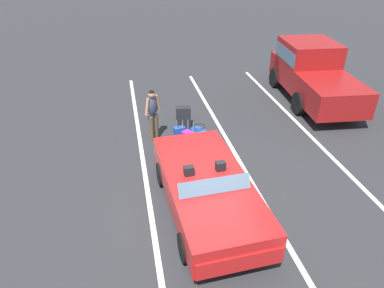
{
  "coord_description": "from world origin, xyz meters",
  "views": [
    {
      "loc": [
        6.1,
        -1.59,
        5.54
      ],
      "look_at": [
        -1.8,
        0.02,
        0.75
      ],
      "focal_mm": 32.87,
      "sensor_mm": 36.0,
      "label": 1
    }
  ],
  "objects_px": {
    "convertible_car": "(210,196)",
    "parked_pickup_truck_near": "(312,71)",
    "suitcase_small_carryon": "(179,134)",
    "suitcase_large_black": "(183,117)",
    "traveler_person": "(153,112)",
    "duffel_bag": "(199,131)",
    "suitcase_medium_bright": "(189,142)"
  },
  "relations": [
    {
      "from": "suitcase_medium_bright",
      "to": "suitcase_large_black",
      "type": "bearing_deg",
      "value": -127.31
    },
    {
      "from": "suitcase_small_carryon",
      "to": "traveler_person",
      "type": "xyz_separation_m",
      "value": [
        -0.29,
        -0.76,
        0.68
      ]
    },
    {
      "from": "suitcase_small_carryon",
      "to": "duffel_bag",
      "type": "distance_m",
      "value": 0.72
    },
    {
      "from": "suitcase_large_black",
      "to": "parked_pickup_truck_near",
      "type": "xyz_separation_m",
      "value": [
        -1.49,
        5.26,
        0.74
      ]
    },
    {
      "from": "suitcase_medium_bright",
      "to": "duffel_bag",
      "type": "distance_m",
      "value": 0.99
    },
    {
      "from": "suitcase_medium_bright",
      "to": "suitcase_small_carryon",
      "type": "distance_m",
      "value": 0.64
    },
    {
      "from": "convertible_car",
      "to": "suitcase_medium_bright",
      "type": "height_order",
      "value": "convertible_car"
    },
    {
      "from": "suitcase_medium_bright",
      "to": "suitcase_small_carryon",
      "type": "xyz_separation_m",
      "value": [
        -0.61,
        -0.18,
        -0.06
      ]
    },
    {
      "from": "suitcase_small_carryon",
      "to": "duffel_bag",
      "type": "height_order",
      "value": "suitcase_small_carryon"
    },
    {
      "from": "suitcase_large_black",
      "to": "suitcase_medium_bright",
      "type": "xyz_separation_m",
      "value": [
        1.51,
        -0.11,
        -0.06
      ]
    },
    {
      "from": "convertible_car",
      "to": "parked_pickup_truck_near",
      "type": "bearing_deg",
      "value": 134.08
    },
    {
      "from": "suitcase_small_carryon",
      "to": "parked_pickup_truck_near",
      "type": "bearing_deg",
      "value": -78.05
    },
    {
      "from": "suitcase_medium_bright",
      "to": "traveler_person",
      "type": "relative_size",
      "value": 0.61
    },
    {
      "from": "convertible_car",
      "to": "duffel_bag",
      "type": "distance_m",
      "value": 3.81
    },
    {
      "from": "suitcase_medium_bright",
      "to": "parked_pickup_truck_near",
      "type": "xyz_separation_m",
      "value": [
        -3.01,
        5.37,
        0.79
      ]
    },
    {
      "from": "traveler_person",
      "to": "suitcase_small_carryon",
      "type": "bearing_deg",
      "value": 33.4
    },
    {
      "from": "convertible_car",
      "to": "traveler_person",
      "type": "relative_size",
      "value": 2.56
    },
    {
      "from": "suitcase_large_black",
      "to": "traveler_person",
      "type": "distance_m",
      "value": 1.34
    },
    {
      "from": "parked_pickup_truck_near",
      "to": "convertible_car",
      "type": "bearing_deg",
      "value": 142.12
    },
    {
      "from": "traveler_person",
      "to": "parked_pickup_truck_near",
      "type": "height_order",
      "value": "parked_pickup_truck_near"
    },
    {
      "from": "convertible_car",
      "to": "traveler_person",
      "type": "bearing_deg",
      "value": -170.52
    },
    {
      "from": "convertible_car",
      "to": "suitcase_large_black",
      "type": "bearing_deg",
      "value": 174.3
    },
    {
      "from": "suitcase_medium_bright",
      "to": "suitcase_small_carryon",
      "type": "bearing_deg",
      "value": -106.64
    },
    {
      "from": "convertible_car",
      "to": "parked_pickup_truck_near",
      "type": "xyz_separation_m",
      "value": [
        -5.89,
        5.47,
        0.52
      ]
    },
    {
      "from": "suitcase_large_black",
      "to": "parked_pickup_truck_near",
      "type": "height_order",
      "value": "parked_pickup_truck_near"
    },
    {
      "from": "traveler_person",
      "to": "duffel_bag",
      "type": "bearing_deg",
      "value": 52.41
    },
    {
      "from": "suitcase_large_black",
      "to": "traveler_person",
      "type": "bearing_deg",
      "value": 128.37
    },
    {
      "from": "traveler_person",
      "to": "convertible_car",
      "type": "bearing_deg",
      "value": -22.98
    },
    {
      "from": "suitcase_small_carryon",
      "to": "parked_pickup_truck_near",
      "type": "distance_m",
      "value": 6.11
    },
    {
      "from": "duffel_bag",
      "to": "parked_pickup_truck_near",
      "type": "height_order",
      "value": "parked_pickup_truck_near"
    },
    {
      "from": "suitcase_medium_bright",
      "to": "parked_pickup_truck_near",
      "type": "relative_size",
      "value": 0.2
    },
    {
      "from": "suitcase_large_black",
      "to": "traveler_person",
      "type": "xyz_separation_m",
      "value": [
        0.61,
        -1.05,
        0.56
      ]
    }
  ]
}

